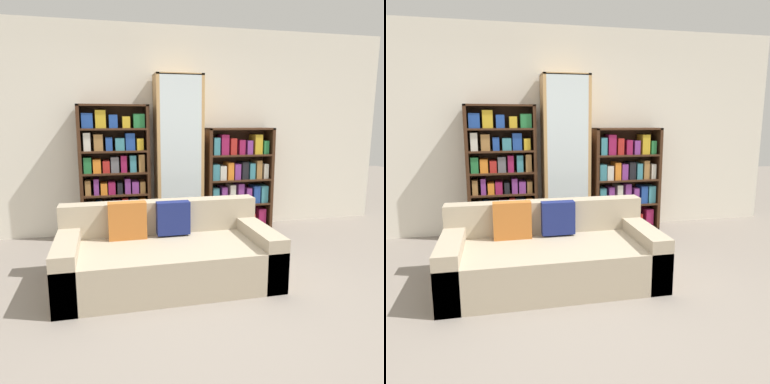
% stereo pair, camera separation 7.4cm
% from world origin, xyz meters
% --- Properties ---
extents(ground_plane, '(16.00, 16.00, 0.00)m').
position_xyz_m(ground_plane, '(0.00, 0.00, 0.00)').
color(ground_plane, gray).
extents(wall_back, '(6.41, 0.06, 2.70)m').
position_xyz_m(wall_back, '(0.00, 2.42, 1.35)').
color(wall_back, silver).
rests_on(wall_back, ground).
extents(couch, '(1.97, 0.99, 0.74)m').
position_xyz_m(couch, '(-0.27, 0.71, 0.25)').
color(couch, tan).
rests_on(couch, ground).
extents(bookshelf_left, '(0.87, 0.32, 1.69)m').
position_xyz_m(bookshelf_left, '(-0.68, 2.21, 0.83)').
color(bookshelf_left, '#3D2314').
rests_on(bookshelf_left, ground).
extents(display_cabinet, '(0.60, 0.36, 2.07)m').
position_xyz_m(display_cabinet, '(0.15, 2.20, 1.04)').
color(display_cabinet, tan).
rests_on(display_cabinet, ground).
extents(bookshelf_right, '(0.92, 0.32, 1.40)m').
position_xyz_m(bookshelf_right, '(0.99, 2.21, 0.68)').
color(bookshelf_right, '#3D2314').
rests_on(bookshelf_right, ground).
extents(wine_bottle, '(0.08, 0.08, 0.39)m').
position_xyz_m(wine_bottle, '(0.69, 1.77, 0.16)').
color(wine_bottle, '#192333').
rests_on(wine_bottle, ground).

